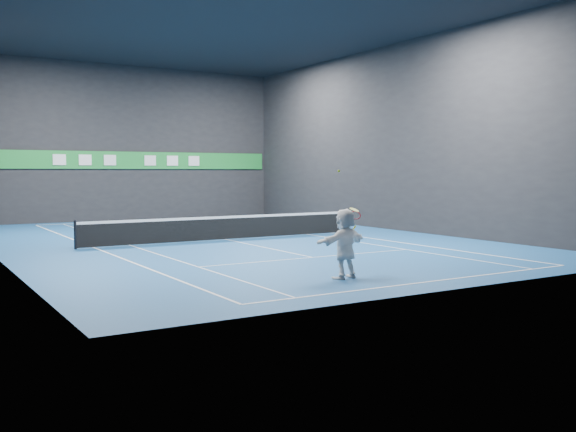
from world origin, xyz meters
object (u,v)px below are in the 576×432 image
tennis_net (228,227)px  tennis_racket (355,216)px  player (345,244)px  tennis_ball (339,171)px

tennis_net → tennis_racket: bearing=-96.8°
player → tennis_racket: bearing=175.5°
player → tennis_net: player is taller
player → tennis_ball: tennis_ball is taller
player → tennis_racket: tennis_racket is taller
tennis_ball → tennis_net: (1.80, 10.33, -2.33)m
tennis_net → tennis_racket: (-1.22, -10.27, 1.11)m
player → tennis_racket: 0.80m
tennis_ball → tennis_racket: (0.58, 0.06, -1.22)m
tennis_net → player: bearing=-98.7°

